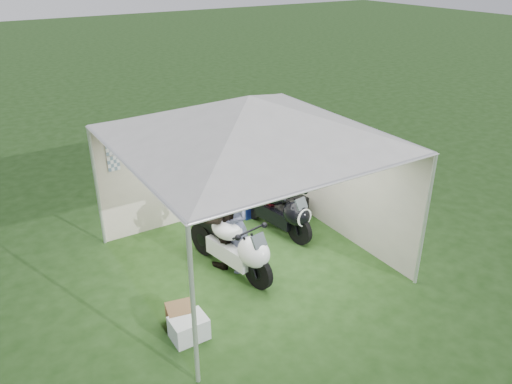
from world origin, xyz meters
TOP-DOWN VIEW (x-y plane):
  - ground at (0.00, 0.00)m, footprint 80.00×80.00m
  - canopy_tent at (-0.00, 0.03)m, footprint 5.66×5.66m
  - motorcycle_white at (-0.40, -0.13)m, footprint 0.69×2.01m
  - motorcycle_black at (1.02, 0.59)m, footprint 0.60×1.92m
  - paddock_stand at (0.89, 1.46)m, footprint 0.42×0.30m
  - person_dark_jacket at (-0.40, 0.17)m, footprint 0.99×0.84m
  - person_blue_jacket at (-0.28, -0.05)m, footprint 0.49×0.67m
  - equipment_box at (1.55, 0.85)m, footprint 0.55×0.46m
  - crate_0 at (-1.75, -1.21)m, footprint 0.50×0.39m
  - crate_1 at (-1.75, -0.92)m, footprint 0.44×0.44m

SIDE VIEW (x-z plane):
  - ground at x=0.00m, z-range 0.00..0.00m
  - paddock_stand at x=0.89m, z-range 0.00..0.29m
  - crate_0 at x=-1.75m, z-range 0.00..0.33m
  - crate_1 at x=-1.75m, z-range 0.00..0.34m
  - equipment_box at x=1.55m, z-range 0.00..0.50m
  - motorcycle_black at x=1.02m, z-range 0.06..1.00m
  - motorcycle_white at x=-0.40m, z-range 0.06..1.06m
  - person_blue_jacket at x=-0.28m, z-range 0.00..1.71m
  - person_dark_jacket at x=-0.40m, z-range 0.00..1.78m
  - canopy_tent at x=0.00m, z-range 1.08..4.08m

